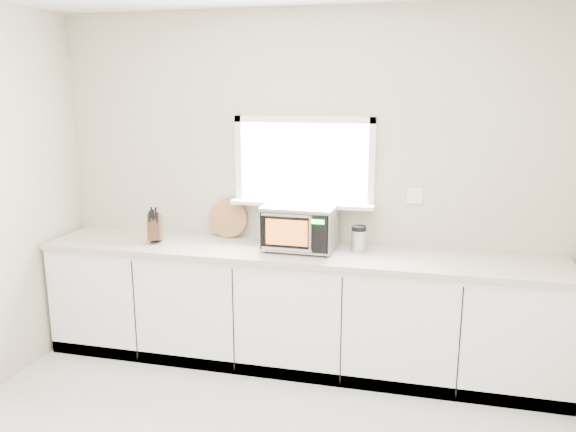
% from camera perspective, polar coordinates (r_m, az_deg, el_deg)
% --- Properties ---
extents(back_wall, '(4.00, 0.17, 2.70)m').
position_cam_1_polar(back_wall, '(4.41, 1.65, 3.13)').
color(back_wall, beige).
rests_on(back_wall, ground).
extents(cabinets, '(3.92, 0.60, 0.88)m').
position_cam_1_polar(cabinets, '(4.38, 0.75, -9.51)').
color(cabinets, white).
rests_on(cabinets, ground).
extents(countertop, '(3.92, 0.64, 0.04)m').
position_cam_1_polar(countertop, '(4.22, 0.74, -3.76)').
color(countertop, beige).
rests_on(countertop, cabinets).
extents(microwave, '(0.53, 0.45, 0.34)m').
position_cam_1_polar(microwave, '(4.21, 1.25, -1.02)').
color(microwave, black).
rests_on(microwave, countertop).
extents(knife_block, '(0.16, 0.22, 0.29)m').
position_cam_1_polar(knife_block, '(4.53, -13.38, -1.07)').
color(knife_block, '#4D2E1B').
rests_on(knife_block, countertop).
extents(cutting_board, '(0.31, 0.07, 0.31)m').
position_cam_1_polar(cutting_board, '(4.57, -6.07, -0.25)').
color(cutting_board, '#A57240').
rests_on(cutting_board, countertop).
extents(coffee_grinder, '(0.14, 0.14, 0.20)m').
position_cam_1_polar(coffee_grinder, '(4.20, 7.19, -2.28)').
color(coffee_grinder, '#B4B7BC').
rests_on(coffee_grinder, countertop).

